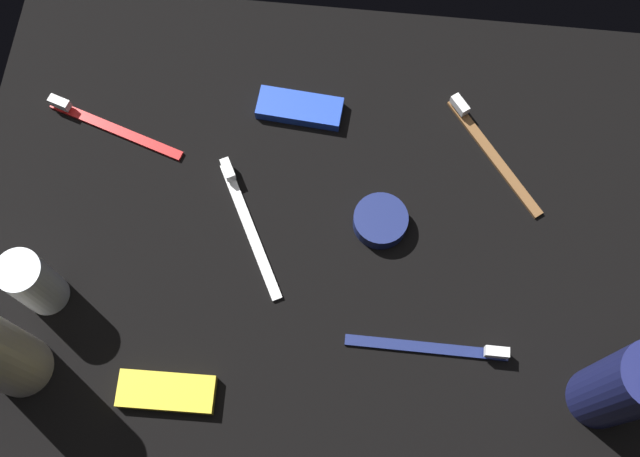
{
  "coord_description": "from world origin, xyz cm",
  "views": [
    {
      "loc": [
        2.96,
        -29.21,
        83.25
      ],
      "look_at": [
        0.0,
        0.0,
        3.0
      ],
      "focal_mm": 42.59,
      "sensor_mm": 36.0,
      "label": 1
    }
  ],
  "objects_px": {
    "lotion_bottle": "(624,387)",
    "toothbrush_navy": "(437,348)",
    "toothbrush_white": "(247,219)",
    "toothbrush_brown": "(489,148)",
    "deodorant_stick": "(34,283)",
    "toothbrush_red": "(107,125)",
    "snack_bar_blue": "(300,108)",
    "cream_tin_left": "(380,221)",
    "snack_bar_yellow": "(167,392)"
  },
  "relations": [
    {
      "from": "snack_bar_yellow",
      "to": "toothbrush_white",
      "type": "bearing_deg",
      "value": 72.53
    },
    {
      "from": "toothbrush_brown",
      "to": "snack_bar_blue",
      "type": "relative_size",
      "value": 1.45
    },
    {
      "from": "toothbrush_white",
      "to": "snack_bar_yellow",
      "type": "height_order",
      "value": "toothbrush_white"
    },
    {
      "from": "toothbrush_brown",
      "to": "toothbrush_navy",
      "type": "bearing_deg",
      "value": -101.55
    },
    {
      "from": "deodorant_stick",
      "to": "toothbrush_navy",
      "type": "relative_size",
      "value": 0.54
    },
    {
      "from": "snack_bar_blue",
      "to": "toothbrush_navy",
      "type": "bearing_deg",
      "value": -52.54
    },
    {
      "from": "toothbrush_red",
      "to": "snack_bar_yellow",
      "type": "bearing_deg",
      "value": -67.72
    },
    {
      "from": "toothbrush_navy",
      "to": "snack_bar_blue",
      "type": "distance_m",
      "value": 0.33
    },
    {
      "from": "lotion_bottle",
      "to": "deodorant_stick",
      "type": "height_order",
      "value": "lotion_bottle"
    },
    {
      "from": "toothbrush_navy",
      "to": "toothbrush_white",
      "type": "bearing_deg",
      "value": 150.38
    },
    {
      "from": "snack_bar_blue",
      "to": "snack_bar_yellow",
      "type": "distance_m",
      "value": 0.37
    },
    {
      "from": "toothbrush_brown",
      "to": "snack_bar_yellow",
      "type": "bearing_deg",
      "value": -135.98
    },
    {
      "from": "toothbrush_navy",
      "to": "snack_bar_yellow",
      "type": "relative_size",
      "value": 1.73
    },
    {
      "from": "deodorant_stick",
      "to": "snack_bar_yellow",
      "type": "bearing_deg",
      "value": -31.79
    },
    {
      "from": "toothbrush_white",
      "to": "cream_tin_left",
      "type": "relative_size",
      "value": 2.6
    },
    {
      "from": "snack_bar_blue",
      "to": "cream_tin_left",
      "type": "bearing_deg",
      "value": -47.4
    },
    {
      "from": "toothbrush_navy",
      "to": "snack_bar_yellow",
      "type": "bearing_deg",
      "value": -164.98
    },
    {
      "from": "toothbrush_navy",
      "to": "cream_tin_left",
      "type": "height_order",
      "value": "same"
    },
    {
      "from": "lotion_bottle",
      "to": "snack_bar_blue",
      "type": "relative_size",
      "value": 1.81
    },
    {
      "from": "lotion_bottle",
      "to": "toothbrush_navy",
      "type": "height_order",
      "value": "lotion_bottle"
    },
    {
      "from": "lotion_bottle",
      "to": "cream_tin_left",
      "type": "relative_size",
      "value": 2.98
    },
    {
      "from": "deodorant_stick",
      "to": "toothbrush_brown",
      "type": "distance_m",
      "value": 0.54
    },
    {
      "from": "deodorant_stick",
      "to": "cream_tin_left",
      "type": "height_order",
      "value": "deodorant_stick"
    },
    {
      "from": "toothbrush_white",
      "to": "cream_tin_left",
      "type": "xyz_separation_m",
      "value": [
        0.16,
        0.01,
        0.0
      ]
    },
    {
      "from": "toothbrush_brown",
      "to": "snack_bar_blue",
      "type": "height_order",
      "value": "toothbrush_brown"
    },
    {
      "from": "snack_bar_blue",
      "to": "snack_bar_yellow",
      "type": "xyz_separation_m",
      "value": [
        -0.1,
        -0.36,
        0.0
      ]
    },
    {
      "from": "lotion_bottle",
      "to": "toothbrush_navy",
      "type": "xyz_separation_m",
      "value": [
        -0.17,
        0.04,
        -0.08
      ]
    },
    {
      "from": "toothbrush_white",
      "to": "toothbrush_navy",
      "type": "relative_size",
      "value": 0.92
    },
    {
      "from": "toothbrush_red",
      "to": "snack_bar_blue",
      "type": "xyz_separation_m",
      "value": [
        0.23,
        0.05,
        0.0
      ]
    },
    {
      "from": "lotion_bottle",
      "to": "toothbrush_brown",
      "type": "height_order",
      "value": "lotion_bottle"
    },
    {
      "from": "toothbrush_white",
      "to": "cream_tin_left",
      "type": "bearing_deg",
      "value": 4.2
    },
    {
      "from": "lotion_bottle",
      "to": "toothbrush_white",
      "type": "bearing_deg",
      "value": 157.65
    },
    {
      "from": "deodorant_stick",
      "to": "snack_bar_blue",
      "type": "relative_size",
      "value": 0.93
    },
    {
      "from": "toothbrush_brown",
      "to": "toothbrush_red",
      "type": "bearing_deg",
      "value": -178.08
    },
    {
      "from": "cream_tin_left",
      "to": "toothbrush_red",
      "type": "bearing_deg",
      "value": 164.75
    },
    {
      "from": "deodorant_stick",
      "to": "toothbrush_brown",
      "type": "xyz_separation_m",
      "value": [
        0.49,
        0.23,
        -0.04
      ]
    },
    {
      "from": "deodorant_stick",
      "to": "lotion_bottle",
      "type": "bearing_deg",
      "value": -5.0
    },
    {
      "from": "snack_bar_yellow",
      "to": "cream_tin_left",
      "type": "relative_size",
      "value": 1.64
    },
    {
      "from": "snack_bar_blue",
      "to": "lotion_bottle",
      "type": "bearing_deg",
      "value": -37.15
    },
    {
      "from": "toothbrush_brown",
      "to": "toothbrush_navy",
      "type": "relative_size",
      "value": 0.84
    },
    {
      "from": "lotion_bottle",
      "to": "toothbrush_navy",
      "type": "distance_m",
      "value": 0.19
    },
    {
      "from": "toothbrush_red",
      "to": "toothbrush_navy",
      "type": "height_order",
      "value": "same"
    },
    {
      "from": "toothbrush_red",
      "to": "snack_bar_blue",
      "type": "bearing_deg",
      "value": 11.22
    },
    {
      "from": "toothbrush_brown",
      "to": "snack_bar_blue",
      "type": "distance_m",
      "value": 0.24
    },
    {
      "from": "toothbrush_brown",
      "to": "snack_bar_yellow",
      "type": "xyz_separation_m",
      "value": [
        -0.34,
        -0.33,
        0.0
      ]
    },
    {
      "from": "toothbrush_white",
      "to": "toothbrush_navy",
      "type": "distance_m",
      "value": 0.26
    },
    {
      "from": "lotion_bottle",
      "to": "toothbrush_red",
      "type": "xyz_separation_m",
      "value": [
        -0.59,
        0.27,
        -0.08
      ]
    },
    {
      "from": "deodorant_stick",
      "to": "cream_tin_left",
      "type": "relative_size",
      "value": 1.53
    },
    {
      "from": "lotion_bottle",
      "to": "toothbrush_navy",
      "type": "bearing_deg",
      "value": 168.37
    },
    {
      "from": "deodorant_stick",
      "to": "toothbrush_brown",
      "type": "height_order",
      "value": "deodorant_stick"
    }
  ]
}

